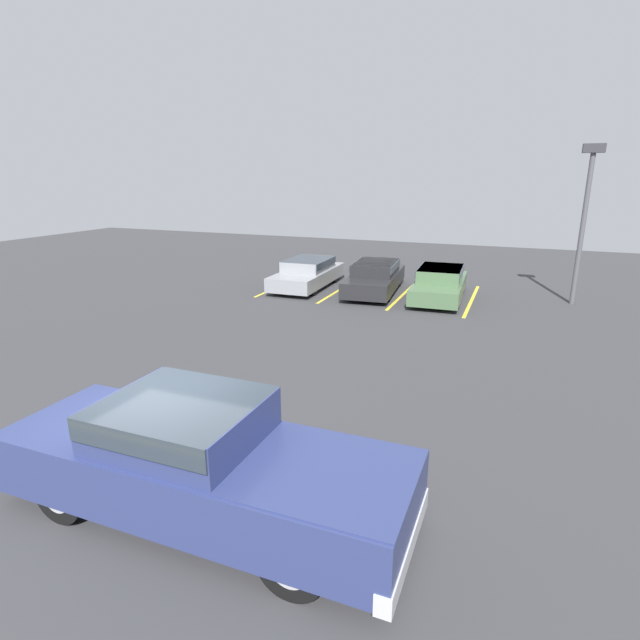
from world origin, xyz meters
TOP-DOWN VIEW (x-y plane):
  - ground_plane at (0.00, 0.00)m, footprint 60.00×60.00m
  - stall_stripe_a at (-4.72, 13.97)m, footprint 0.12×5.34m
  - stall_stripe_b at (-2.07, 13.97)m, footprint 0.12×5.34m
  - stall_stripe_c at (0.58, 13.97)m, footprint 0.12×5.34m
  - stall_stripe_d at (3.22, 13.97)m, footprint 0.12×5.34m
  - pickup_truck at (1.03, -0.35)m, footprint 5.82×2.01m
  - parked_sedan_a at (-3.53, 13.83)m, footprint 1.94×4.67m
  - parked_sedan_b at (-0.62, 13.98)m, footprint 2.20×4.90m
  - parked_sedan_c at (2.00, 13.82)m, footprint 1.97×4.67m
  - light_post at (6.72, 14.82)m, footprint 0.70×0.36m

SIDE VIEW (x-z plane):
  - ground_plane at x=0.00m, z-range 0.00..0.00m
  - stall_stripe_a at x=-4.72m, z-range 0.00..0.01m
  - stall_stripe_b at x=-2.07m, z-range 0.00..0.01m
  - stall_stripe_c at x=0.58m, z-range 0.00..0.01m
  - stall_stripe_d at x=3.22m, z-range 0.00..0.01m
  - parked_sedan_a at x=-3.53m, z-range 0.04..1.23m
  - parked_sedan_c at x=2.00m, z-range 0.04..1.25m
  - parked_sedan_b at x=-0.62m, z-range 0.04..1.26m
  - pickup_truck at x=1.03m, z-range 0.00..1.68m
  - light_post at x=6.72m, z-range 0.74..6.37m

